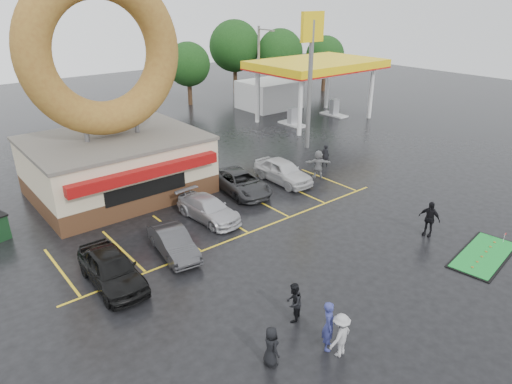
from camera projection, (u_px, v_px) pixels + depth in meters
ground at (292, 259)px, 21.99m from camera, size 120.00×120.00×0.00m
donut_shop at (112, 125)px, 27.70m from camera, size 10.20×8.70×13.50m
gas_station at (295, 79)px, 46.99m from camera, size 12.30×13.65×5.90m
shell_sign at (311, 56)px, 35.12m from camera, size 2.20×0.36×10.60m
streetlight_mid at (154, 87)px, 37.28m from camera, size 0.40×2.21×9.00m
streetlight_right at (259, 71)px, 44.94m from camera, size 0.40×2.21×9.00m
tree_far_a at (280, 52)px, 56.32m from camera, size 5.60×5.60×8.00m
tree_far_b at (325, 55)px, 58.63m from camera, size 4.90×4.90×7.00m
tree_far_c at (235, 46)px, 56.59m from camera, size 6.30×6.30×9.00m
tree_far_d at (188, 64)px, 51.05m from camera, size 4.90×4.90×7.00m
car_black at (112, 269)px, 19.82m from camera, size 1.98×4.67×1.57m
car_dgrey at (173, 242)px, 22.18m from camera, size 1.91×4.10×1.30m
car_silver at (208, 209)px, 25.68m from camera, size 2.14×4.55×1.28m
car_grey at (241, 182)px, 29.14m from camera, size 2.83×5.18×1.38m
car_white at (283, 171)px, 30.75m from camera, size 1.95×4.66×1.57m
person_blue at (329, 326)px, 16.12m from camera, size 0.84×0.83×1.95m
person_blackjkt at (294, 302)px, 17.59m from camera, size 1.01×0.95×1.64m
person_hoodie at (341, 335)px, 15.86m from camera, size 1.17×0.77×1.70m
person_bystander at (271, 346)px, 15.48m from camera, size 0.59×0.81×1.52m
person_cameraman at (429, 219)px, 23.83m from camera, size 0.64×1.19×1.93m
person_walker_near at (318, 164)px, 31.43m from camera, size 1.79×1.57×1.96m
person_walker_far at (325, 156)px, 33.53m from camera, size 0.73×0.71×1.68m
putting_green at (484, 255)px, 22.28m from camera, size 4.88×2.64×0.58m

